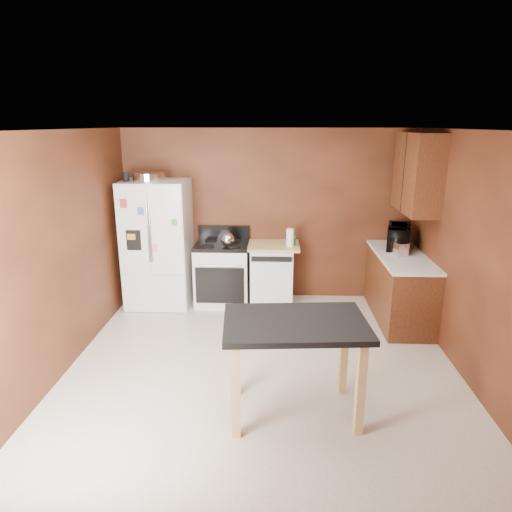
# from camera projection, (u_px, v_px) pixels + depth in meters

# --- Properties ---
(floor) EXTENTS (4.50, 4.50, 0.00)m
(floor) POSITION_uv_depth(u_px,v_px,m) (262.00, 370.00, 4.92)
(floor) COLOR silver
(floor) RESTS_ON ground
(ceiling) EXTENTS (4.50, 4.50, 0.00)m
(ceiling) POSITION_uv_depth(u_px,v_px,m) (263.00, 130.00, 4.22)
(ceiling) COLOR white
(ceiling) RESTS_ON ground
(wall_back) EXTENTS (4.20, 0.00, 4.20)m
(wall_back) POSITION_uv_depth(u_px,v_px,m) (267.00, 215.00, 6.73)
(wall_back) COLOR brown
(wall_back) RESTS_ON ground
(wall_front) EXTENTS (4.20, 0.00, 4.20)m
(wall_front) POSITION_uv_depth(u_px,v_px,m) (251.00, 380.00, 2.41)
(wall_front) COLOR brown
(wall_front) RESTS_ON ground
(wall_left) EXTENTS (0.00, 4.50, 4.50)m
(wall_left) POSITION_uv_depth(u_px,v_px,m) (57.00, 257.00, 4.66)
(wall_left) COLOR brown
(wall_left) RESTS_ON ground
(wall_right) EXTENTS (0.00, 4.50, 4.50)m
(wall_right) POSITION_uv_depth(u_px,v_px,m) (476.00, 262.00, 4.48)
(wall_right) COLOR brown
(wall_right) RESTS_ON ground
(roasting_pan) EXTENTS (0.45, 0.45, 0.11)m
(roasting_pan) POSITION_uv_depth(u_px,v_px,m) (149.00, 177.00, 6.25)
(roasting_pan) COLOR silver
(roasting_pan) RESTS_ON refrigerator
(pen_cup) EXTENTS (0.08, 0.08, 0.13)m
(pen_cup) POSITION_uv_depth(u_px,v_px,m) (126.00, 177.00, 6.18)
(pen_cup) COLOR black
(pen_cup) RESTS_ON refrigerator
(kettle) EXTENTS (0.19, 0.19, 0.19)m
(kettle) POSITION_uv_depth(u_px,v_px,m) (228.00, 240.00, 6.37)
(kettle) COLOR silver
(kettle) RESTS_ON gas_range
(paper_towel) EXTENTS (0.12, 0.12, 0.25)m
(paper_towel) POSITION_uv_depth(u_px,v_px,m) (290.00, 238.00, 6.40)
(paper_towel) COLOR white
(paper_towel) RESTS_ON dishwasher
(green_canister) EXTENTS (0.13, 0.13, 0.12)m
(green_canister) POSITION_uv_depth(u_px,v_px,m) (292.00, 240.00, 6.53)
(green_canister) COLOR green
(green_canister) RESTS_ON dishwasher
(toaster) EXTENTS (0.20, 0.26, 0.17)m
(toaster) POSITION_uv_depth(u_px,v_px,m) (400.00, 248.00, 5.97)
(toaster) COLOR silver
(toaster) RESTS_ON right_cabinets
(microwave) EXTENTS (0.50, 0.62, 0.30)m
(microwave) POSITION_uv_depth(u_px,v_px,m) (398.00, 238.00, 6.25)
(microwave) COLOR black
(microwave) RESTS_ON right_cabinets
(refrigerator) EXTENTS (0.90, 0.80, 1.80)m
(refrigerator) POSITION_uv_depth(u_px,v_px,m) (158.00, 244.00, 6.52)
(refrigerator) COLOR white
(refrigerator) RESTS_ON ground
(gas_range) EXTENTS (0.76, 0.68, 1.10)m
(gas_range) POSITION_uv_depth(u_px,v_px,m) (222.00, 272.00, 6.66)
(gas_range) COLOR white
(gas_range) RESTS_ON ground
(dishwasher) EXTENTS (0.78, 0.63, 0.89)m
(dishwasher) POSITION_uv_depth(u_px,v_px,m) (272.00, 273.00, 6.66)
(dishwasher) COLOR white
(dishwasher) RESTS_ON ground
(right_cabinets) EXTENTS (0.63, 1.58, 2.45)m
(right_cabinets) POSITION_uv_depth(u_px,v_px,m) (405.00, 253.00, 6.01)
(right_cabinets) COLOR brown
(right_cabinets) RESTS_ON ground
(island) EXTENTS (1.30, 0.92, 0.91)m
(island) POSITION_uv_depth(u_px,v_px,m) (295.00, 335.00, 3.99)
(island) COLOR black
(island) RESTS_ON ground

